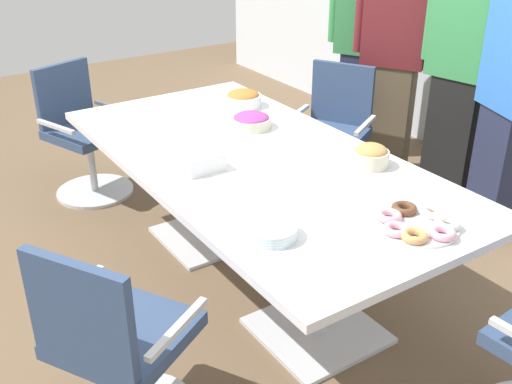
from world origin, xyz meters
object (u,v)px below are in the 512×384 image
(office_chair_2, at_px, (332,141))
(snack_bowl_candy_mix, at_px, (251,121))
(person_standing_0, at_px, (365,43))
(donut_platter, at_px, (418,224))
(napkin_pile, at_px, (198,160))
(office_chair_3, at_px, (84,138))
(plate_stack, at_px, (271,231))
(person_standing_1, at_px, (395,53))
(person_standing_2, at_px, (464,63))
(snack_bowl_cookies, at_px, (371,155))
(conference_table, at_px, (256,179))
(snack_bowl_pretzels, at_px, (243,98))
(office_chair_0, at_px, (118,354))

(office_chair_2, xyz_separation_m, snack_bowl_candy_mix, (0.24, -0.82, 0.39))
(office_chair_2, height_order, person_standing_0, person_standing_0)
(donut_platter, distance_m, napkin_pile, 1.10)
(office_chair_3, xyz_separation_m, napkin_pile, (1.56, 0.08, 0.39))
(person_standing_0, bearing_deg, plate_stack, 100.49)
(office_chair_3, xyz_separation_m, person_standing_1, (0.96, 1.97, 0.53))
(office_chair_3, height_order, person_standing_0, person_standing_0)
(person_standing_2, distance_m, snack_bowl_cookies, 1.33)
(office_chair_2, bearing_deg, office_chair_3, 25.95)
(conference_table, bearing_deg, snack_bowl_pretzels, 152.32)
(snack_bowl_candy_mix, xyz_separation_m, snack_bowl_pretzels, (-0.34, 0.16, 0.01))
(person_standing_2, bearing_deg, plate_stack, 99.52)
(office_chair_3, bearing_deg, snack_bowl_pretzels, 110.87)
(donut_platter, height_order, plate_stack, plate_stack)
(office_chair_2, distance_m, snack_bowl_cookies, 1.25)
(office_chair_3, xyz_separation_m, snack_bowl_pretzels, (0.89, 0.76, 0.40))
(person_standing_0, relative_size, snack_bowl_cookies, 9.61)
(snack_bowl_pretzels, relative_size, plate_stack, 1.09)
(person_standing_0, bearing_deg, conference_table, 92.61)
(office_chair_3, distance_m, person_standing_1, 2.26)
(person_standing_1, height_order, snack_bowl_candy_mix, person_standing_1)
(snack_bowl_pretzels, height_order, plate_stack, snack_bowl_pretzels)
(snack_bowl_candy_mix, bearing_deg, napkin_pile, -57.66)
(conference_table, relative_size, person_standing_0, 1.40)
(snack_bowl_pretzels, distance_m, snack_bowl_cookies, 1.11)
(person_standing_1, relative_size, snack_bowl_candy_mix, 7.73)
(conference_table, xyz_separation_m, plate_stack, (0.69, -0.39, 0.15))
(snack_bowl_cookies, xyz_separation_m, donut_platter, (0.56, -0.26, -0.03))
(person_standing_0, bearing_deg, snack_bowl_pretzels, 76.18)
(person_standing_0, distance_m, plate_stack, 2.77)
(office_chair_3, height_order, person_standing_2, person_standing_2)
(office_chair_3, relative_size, person_standing_2, 0.49)
(person_standing_2, distance_m, donut_platter, 1.83)
(office_chair_2, relative_size, person_standing_2, 0.49)
(office_chair_2, distance_m, person_standing_0, 0.98)
(office_chair_3, relative_size, person_standing_0, 0.53)
(plate_stack, height_order, napkin_pile, napkin_pile)
(person_standing_1, height_order, person_standing_2, person_standing_2)
(person_standing_0, relative_size, person_standing_1, 0.96)
(office_chair_0, distance_m, snack_bowl_candy_mix, 1.63)
(plate_stack, bearing_deg, person_standing_2, 110.97)
(office_chair_3, relative_size, person_standing_1, 0.51)
(snack_bowl_cookies, xyz_separation_m, napkin_pile, (-0.44, -0.72, -0.01))
(conference_table, height_order, office_chair_3, office_chair_3)
(office_chair_3, height_order, snack_bowl_pretzels, office_chair_3)
(person_standing_2, distance_m, snack_bowl_candy_mix, 1.46)
(snack_bowl_candy_mix, bearing_deg, snack_bowl_pretzels, 154.70)
(office_chair_0, bearing_deg, person_standing_1, 85.27)
(plate_stack, bearing_deg, person_standing_0, 130.19)
(person_standing_2, bearing_deg, office_chair_0, 93.07)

